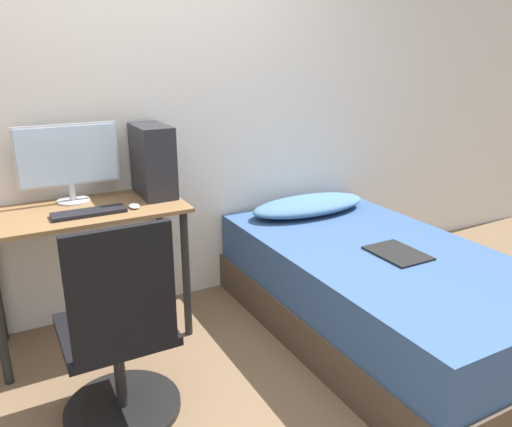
{
  "coord_description": "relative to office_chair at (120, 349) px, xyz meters",
  "views": [
    {
      "loc": [
        -0.7,
        -1.46,
        1.58
      ],
      "look_at": [
        0.5,
        0.76,
        0.75
      ],
      "focal_mm": 35.0,
      "sensor_mm": 36.0,
      "label": 1
    }
  ],
  "objects": [
    {
      "name": "desk",
      "position": [
        0.03,
        0.75,
        0.28
      ],
      "size": [
        1.05,
        0.54,
        0.78
      ],
      "color": "brown",
      "rests_on": "ground_plane"
    },
    {
      "name": "pc_tower",
      "position": [
        0.44,
        0.83,
        0.62
      ],
      "size": [
        0.18,
        0.34,
        0.41
      ],
      "color": "#232328",
      "rests_on": "desk"
    },
    {
      "name": "wall_back",
      "position": [
        0.33,
        1.05,
        0.89
      ],
      "size": [
        8.0,
        0.05,
        2.5
      ],
      "color": "silver",
      "rests_on": "ground_plane"
    },
    {
      "name": "pillow",
      "position": [
        1.48,
        0.76,
        0.22
      ],
      "size": [
        0.85,
        0.36,
        0.11
      ],
      "color": "teal",
      "rests_on": "bed"
    },
    {
      "name": "magazine",
      "position": [
        1.5,
        -0.07,
        0.17
      ],
      "size": [
        0.24,
        0.32,
        0.01
      ],
      "color": "black",
      "rests_on": "bed"
    },
    {
      "name": "mouse",
      "position": [
        0.27,
        0.64,
        0.42
      ],
      "size": [
        0.06,
        0.09,
        0.02
      ],
      "color": "silver",
      "rests_on": "desk"
    },
    {
      "name": "office_chair",
      "position": [
        0.0,
        0.0,
        0.0
      ],
      "size": [
        0.53,
        0.53,
        0.96
      ],
      "color": "black",
      "rests_on": "ground_plane"
    },
    {
      "name": "keyboard",
      "position": [
        0.03,
        0.64,
        0.42
      ],
      "size": [
        0.37,
        0.12,
        0.02
      ],
      "color": "black",
      "rests_on": "desk"
    },
    {
      "name": "bed",
      "position": [
        1.48,
        0.03,
        -0.1
      ],
      "size": [
        1.11,
        1.98,
        0.53
      ],
      "color": "#4C3D2D",
      "rests_on": "ground_plane"
    },
    {
      "name": "monitor",
      "position": [
        0.0,
        0.92,
        0.65
      ],
      "size": [
        0.54,
        0.18,
        0.43
      ],
      "color": "#B7B7BC",
      "rests_on": "desk"
    }
  ]
}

